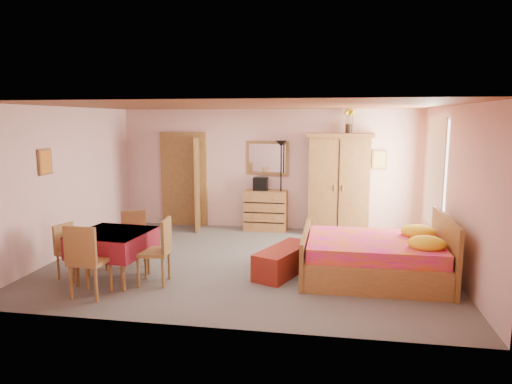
% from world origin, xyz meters
% --- Properties ---
extents(floor, '(6.50, 6.50, 0.00)m').
position_xyz_m(floor, '(0.00, 0.00, 0.00)').
color(floor, slate).
rests_on(floor, ground).
extents(ceiling, '(6.50, 6.50, 0.00)m').
position_xyz_m(ceiling, '(0.00, 0.00, 2.60)').
color(ceiling, brown).
rests_on(ceiling, wall_back).
extents(wall_back, '(6.50, 0.10, 2.60)m').
position_xyz_m(wall_back, '(0.00, 2.50, 1.30)').
color(wall_back, beige).
rests_on(wall_back, floor).
extents(wall_front, '(6.50, 0.10, 2.60)m').
position_xyz_m(wall_front, '(0.00, -2.50, 1.30)').
color(wall_front, beige).
rests_on(wall_front, floor).
extents(wall_left, '(0.10, 5.00, 2.60)m').
position_xyz_m(wall_left, '(-3.25, 0.00, 1.30)').
color(wall_left, beige).
rests_on(wall_left, floor).
extents(wall_right, '(0.10, 5.00, 2.60)m').
position_xyz_m(wall_right, '(3.25, 0.00, 1.30)').
color(wall_right, beige).
rests_on(wall_right, floor).
extents(doorway, '(1.06, 0.12, 2.15)m').
position_xyz_m(doorway, '(-1.90, 2.47, 1.02)').
color(doorway, '#9E6B35').
rests_on(doorway, floor).
extents(window, '(0.08, 1.40, 1.95)m').
position_xyz_m(window, '(3.21, 1.20, 1.45)').
color(window, white).
rests_on(window, wall_right).
extents(picture_left, '(0.04, 0.32, 0.42)m').
position_xyz_m(picture_left, '(-3.22, -0.60, 1.70)').
color(picture_left, orange).
rests_on(picture_left, wall_left).
extents(picture_back, '(0.30, 0.04, 0.40)m').
position_xyz_m(picture_back, '(2.35, 2.47, 1.55)').
color(picture_back, '#D8BF59').
rests_on(picture_back, wall_back).
extents(chest_of_drawers, '(0.92, 0.47, 0.86)m').
position_xyz_m(chest_of_drawers, '(-0.01, 2.27, 0.43)').
color(chest_of_drawers, '#AC703A').
rests_on(chest_of_drawers, floor).
extents(wall_mirror, '(0.94, 0.10, 0.74)m').
position_xyz_m(wall_mirror, '(-0.01, 2.48, 1.55)').
color(wall_mirror, white).
rests_on(wall_mirror, wall_back).
extents(stereo, '(0.31, 0.23, 0.28)m').
position_xyz_m(stereo, '(-0.13, 2.33, 1.00)').
color(stereo, black).
rests_on(stereo, chest_of_drawers).
extents(floor_lamp, '(0.25, 0.25, 1.94)m').
position_xyz_m(floor_lamp, '(0.31, 2.26, 0.97)').
color(floor_lamp, black).
rests_on(floor_lamp, floor).
extents(wardrobe, '(1.38, 0.77, 2.10)m').
position_xyz_m(wardrobe, '(1.54, 2.19, 1.05)').
color(wardrobe, olive).
rests_on(wardrobe, floor).
extents(sunflower_vase, '(0.22, 0.22, 0.51)m').
position_xyz_m(sunflower_vase, '(1.70, 2.26, 2.36)').
color(sunflower_vase, yellow).
rests_on(sunflower_vase, wardrobe).
extents(bed, '(2.15, 1.70, 0.99)m').
position_xyz_m(bed, '(2.02, -0.47, 0.50)').
color(bed, '#E51694').
rests_on(bed, floor).
extents(bench, '(0.89, 1.31, 0.41)m').
position_xyz_m(bench, '(0.67, -0.48, 0.21)').
color(bench, maroon).
rests_on(bench, floor).
extents(dining_table, '(1.10, 1.10, 0.74)m').
position_xyz_m(dining_table, '(-1.80, -1.20, 0.37)').
color(dining_table, maroon).
rests_on(dining_table, floor).
extents(chair_south, '(0.48, 0.48, 1.01)m').
position_xyz_m(chair_south, '(-1.83, -1.82, 0.51)').
color(chair_south, '#AA6F39').
rests_on(chair_south, floor).
extents(chair_north, '(0.53, 0.53, 0.88)m').
position_xyz_m(chair_north, '(-1.81, -0.44, 0.44)').
color(chair_north, olive).
rests_on(chair_north, floor).
extents(chair_west, '(0.46, 0.46, 0.83)m').
position_xyz_m(chair_west, '(-2.44, -1.23, 0.42)').
color(chair_west, '#996234').
rests_on(chair_west, floor).
extents(chair_east, '(0.48, 0.48, 0.97)m').
position_xyz_m(chair_east, '(-1.16, -1.23, 0.48)').
color(chair_east, olive).
rests_on(chair_east, floor).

